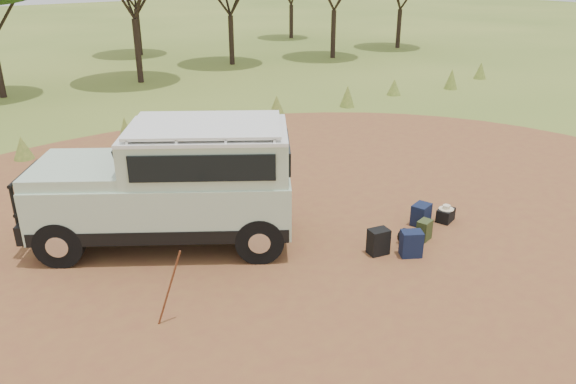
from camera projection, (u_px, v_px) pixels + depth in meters
ground at (282, 255)px, 11.35m from camera, size 140.00×140.00×0.00m
dirt_clearing at (282, 255)px, 11.34m from camera, size 23.00×23.00×0.01m
grass_fringe at (131, 133)px, 17.80m from camera, size 36.60×1.60×0.90m
safari_vehicle at (173, 187)px, 11.41m from camera, size 5.53×4.57×2.57m
walking_staff at (169, 288)px, 9.00m from camera, size 0.45×0.22×1.32m
backpack_black at (378, 242)px, 11.29m from camera, size 0.44×0.36×0.54m
backpack_navy at (411, 244)px, 11.21m from camera, size 0.51×0.46×0.54m
backpack_olive at (424, 230)px, 11.87m from camera, size 0.37×0.31×0.44m
duffel_navy at (421, 215)px, 12.54m from camera, size 0.51×0.44×0.48m
hard_case at (446, 215)px, 12.73m from camera, size 0.50×0.42×0.30m
stuff_sack at (408, 238)px, 11.71m from camera, size 0.31×0.31×0.31m
safari_hat at (446, 208)px, 12.66m from camera, size 0.34×0.34×0.10m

